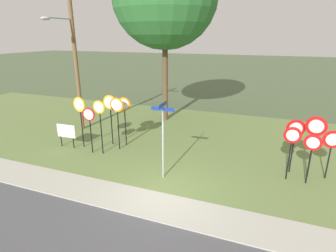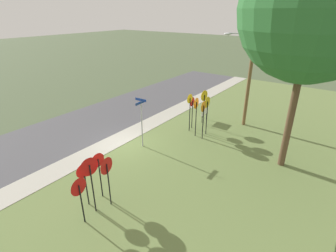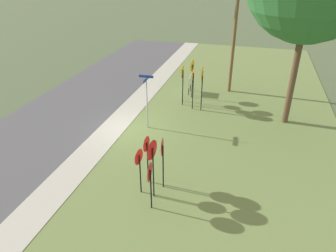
{
  "view_description": "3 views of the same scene",
  "coord_description": "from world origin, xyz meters",
  "px_view_note": "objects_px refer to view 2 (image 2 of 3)",
  "views": [
    {
      "loc": [
        3.37,
        -8.28,
        5.69
      ],
      "look_at": [
        -0.94,
        2.81,
        1.73
      ],
      "focal_mm": 29.18,
      "sensor_mm": 36.0,
      "label": 1
    },
    {
      "loc": [
        10.32,
        11.02,
        7.99
      ],
      "look_at": [
        -1.03,
        2.77,
        1.69
      ],
      "focal_mm": 27.55,
      "sensor_mm": 36.0,
      "label": 2
    },
    {
      "loc": [
        14.61,
        6.68,
        8.65
      ],
      "look_at": [
        1.28,
        2.88,
        1.3
      ],
      "focal_mm": 33.25,
      "sensor_mm": 36.0,
      "label": 3
    }
  ],
  "objects_px": {
    "stop_sign_near_right": "(190,105)",
    "stop_sign_far_left": "(204,100)",
    "yield_sign_near_right": "(90,172)",
    "utility_pole": "(250,59)",
    "yield_sign_near_left": "(84,175)",
    "yield_sign_far_right": "(79,191)",
    "street_name_post": "(142,119)",
    "stop_sign_far_center": "(203,112)",
    "notice_board": "(205,111)",
    "yield_sign_center": "(98,165)",
    "oak_tree_left": "(313,9)",
    "stop_sign_far_right": "(196,109)",
    "yield_sign_far_left": "(107,170)",
    "stop_sign_center_tall": "(192,106)",
    "stop_sign_near_left": "(207,107)"
  },
  "relations": [
    {
      "from": "stop_sign_near_right",
      "to": "street_name_post",
      "type": "height_order",
      "value": "street_name_post"
    },
    {
      "from": "stop_sign_far_left",
      "to": "street_name_post",
      "type": "xyz_separation_m",
      "value": [
        5.19,
        -1.49,
        -0.11
      ]
    },
    {
      "from": "stop_sign_near_left",
      "to": "stop_sign_near_right",
      "type": "xyz_separation_m",
      "value": [
        0.2,
        -1.24,
        -0.04
      ]
    },
    {
      "from": "yield_sign_near_right",
      "to": "yield_sign_far_right",
      "type": "bearing_deg",
      "value": 20.22
    },
    {
      "from": "street_name_post",
      "to": "utility_pole",
      "type": "relative_size",
      "value": 0.35
    },
    {
      "from": "yield_sign_near_left",
      "to": "utility_pole",
      "type": "bearing_deg",
      "value": 178.5
    },
    {
      "from": "oak_tree_left",
      "to": "stop_sign_far_center",
      "type": "bearing_deg",
      "value": -92.21
    },
    {
      "from": "stop_sign_near_right",
      "to": "oak_tree_left",
      "type": "height_order",
      "value": "oak_tree_left"
    },
    {
      "from": "yield_sign_near_right",
      "to": "utility_pole",
      "type": "xyz_separation_m",
      "value": [
        -12.79,
        1.6,
        2.88
      ]
    },
    {
      "from": "stop_sign_far_right",
      "to": "stop_sign_far_center",
      "type": "bearing_deg",
      "value": 78.71
    },
    {
      "from": "stop_sign_far_center",
      "to": "yield_sign_far_left",
      "type": "height_order",
      "value": "stop_sign_far_center"
    },
    {
      "from": "stop_sign_near_right",
      "to": "oak_tree_left",
      "type": "xyz_separation_m",
      "value": [
        0.76,
        6.6,
        6.06
      ]
    },
    {
      "from": "stop_sign_near_right",
      "to": "stop_sign_far_left",
      "type": "xyz_separation_m",
      "value": [
        -1.43,
        0.34,
        0.04
      ]
    },
    {
      "from": "notice_board",
      "to": "stop_sign_far_left",
      "type": "bearing_deg",
      "value": 18.74
    },
    {
      "from": "yield_sign_center",
      "to": "street_name_post",
      "type": "height_order",
      "value": "street_name_post"
    },
    {
      "from": "yield_sign_near_left",
      "to": "utility_pole",
      "type": "distance_m",
      "value": 13.3
    },
    {
      "from": "stop_sign_center_tall",
      "to": "yield_sign_near_right",
      "type": "relative_size",
      "value": 0.89
    },
    {
      "from": "stop_sign_near_left",
      "to": "yield_sign_far_left",
      "type": "height_order",
      "value": "stop_sign_near_left"
    },
    {
      "from": "yield_sign_far_right",
      "to": "oak_tree_left",
      "type": "relative_size",
      "value": 0.19
    },
    {
      "from": "yield_sign_near_left",
      "to": "yield_sign_far_right",
      "type": "relative_size",
      "value": 0.99
    },
    {
      "from": "stop_sign_near_right",
      "to": "notice_board",
      "type": "height_order",
      "value": "stop_sign_near_right"
    },
    {
      "from": "stop_sign_near_right",
      "to": "stop_sign_far_center",
      "type": "distance_m",
      "value": 1.49
    },
    {
      "from": "stop_sign_near_right",
      "to": "yield_sign_far_left",
      "type": "relative_size",
      "value": 1.15
    },
    {
      "from": "street_name_post",
      "to": "stop_sign_far_center",
      "type": "bearing_deg",
      "value": 139.71
    },
    {
      "from": "yield_sign_near_right",
      "to": "utility_pole",
      "type": "bearing_deg",
      "value": -177.17
    },
    {
      "from": "stop_sign_far_center",
      "to": "yield_sign_near_right",
      "type": "xyz_separation_m",
      "value": [
        8.83,
        -0.32,
        0.07
      ]
    },
    {
      "from": "stop_sign_far_left",
      "to": "stop_sign_far_center",
      "type": "relative_size",
      "value": 1.03
    },
    {
      "from": "stop_sign_center_tall",
      "to": "yield_sign_center",
      "type": "xyz_separation_m",
      "value": [
        9.1,
        0.64,
        -0.01
      ]
    },
    {
      "from": "stop_sign_near_left",
      "to": "stop_sign_center_tall",
      "type": "bearing_deg",
      "value": -105.92
    },
    {
      "from": "yield_sign_near_left",
      "to": "yield_sign_far_left",
      "type": "relative_size",
      "value": 0.88
    },
    {
      "from": "yield_sign_near_right",
      "to": "utility_pole",
      "type": "distance_m",
      "value": 13.2
    },
    {
      "from": "yield_sign_far_right",
      "to": "street_name_post",
      "type": "distance_m",
      "value": 6.73
    },
    {
      "from": "stop_sign_near_left",
      "to": "yield_sign_center",
      "type": "distance_m",
      "value": 8.8
    },
    {
      "from": "yield_sign_near_right",
      "to": "notice_board",
      "type": "xyz_separation_m",
      "value": [
        -11.6,
        -1.01,
        -1.16
      ]
    },
    {
      "from": "stop_sign_far_left",
      "to": "yield_sign_near_right",
      "type": "xyz_separation_m",
      "value": [
        10.82,
        0.71,
        0.0
      ]
    },
    {
      "from": "yield_sign_far_left",
      "to": "notice_board",
      "type": "relative_size",
      "value": 1.91
    },
    {
      "from": "stop_sign_far_center",
      "to": "notice_board",
      "type": "bearing_deg",
      "value": -159.83
    },
    {
      "from": "yield_sign_near_right",
      "to": "oak_tree_left",
      "type": "distance_m",
      "value": 11.89
    },
    {
      "from": "yield_sign_near_left",
      "to": "yield_sign_near_right",
      "type": "xyz_separation_m",
      "value": [
        0.1,
        0.6,
        0.45
      ]
    },
    {
      "from": "stop_sign_far_right",
      "to": "yield_sign_near_left",
      "type": "height_order",
      "value": "stop_sign_far_right"
    },
    {
      "from": "yield_sign_near_left",
      "to": "yield_sign_near_right",
      "type": "relative_size",
      "value": 0.79
    },
    {
      "from": "stop_sign_near_right",
      "to": "yield_sign_far_left",
      "type": "bearing_deg",
      "value": 8.76
    },
    {
      "from": "stop_sign_far_left",
      "to": "notice_board",
      "type": "height_order",
      "value": "stop_sign_far_left"
    },
    {
      "from": "stop_sign_center_tall",
      "to": "oak_tree_left",
      "type": "xyz_separation_m",
      "value": [
        1.3,
        6.72,
        6.32
      ]
    },
    {
      "from": "yield_sign_center",
      "to": "utility_pole",
      "type": "distance_m",
      "value": 12.55
    },
    {
      "from": "stop_sign_center_tall",
      "to": "street_name_post",
      "type": "bearing_deg",
      "value": -17.59
    },
    {
      "from": "street_name_post",
      "to": "oak_tree_left",
      "type": "distance_m",
      "value": 10.32
    },
    {
      "from": "stop_sign_far_right",
      "to": "notice_board",
      "type": "bearing_deg",
      "value": -168.73
    },
    {
      "from": "stop_sign_center_tall",
      "to": "yield_sign_near_left",
      "type": "bearing_deg",
      "value": -0.85
    },
    {
      "from": "street_name_post",
      "to": "stop_sign_far_left",
      "type": "bearing_deg",
      "value": 161.97
    }
  ]
}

